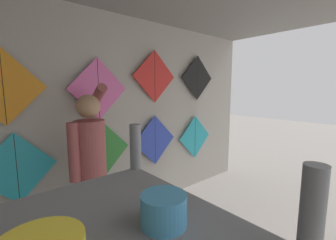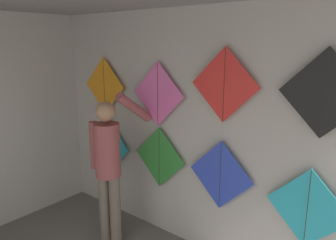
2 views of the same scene
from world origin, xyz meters
The scene contains 10 objects.
back_panel centered at (0.00, 4.06, 1.40)m, with size 5.10×0.06×2.80m, color #BCB7AD.
shopkeeper centered at (-0.76, 3.46, 1.06)m, with size 0.47×0.70×1.88m.
kite_0 centered at (-1.34, 3.97, 0.98)m, with size 0.78×0.04×0.91m.
kite_1 centered at (-0.40, 3.97, 1.03)m, with size 0.78×0.01×0.78m.
kite_2 centered at (0.47, 3.97, 1.02)m, with size 0.78×0.01×0.78m.
kite_3 centered at (1.38, 3.97, 0.95)m, with size 0.78×0.01×0.78m.
kite_4 centered at (-1.39, 3.97, 1.84)m, with size 0.78×0.01×0.78m.
kite_5 centered at (-0.42, 3.97, 1.82)m, with size 0.78×0.01×0.78m.
kite_6 centered at (0.47, 3.97, 2.00)m, with size 0.78×0.01×0.78m.
kite_7 centered at (1.42, 3.97, 2.01)m, with size 0.78×0.01×0.78m.
Camera 2 is at (2.11, 1.07, 2.43)m, focal length 35.00 mm.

